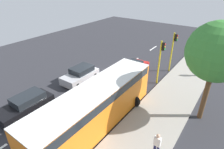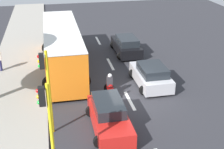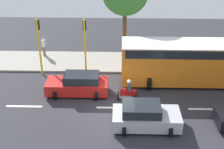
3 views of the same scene
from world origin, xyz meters
name	(u,v)px [view 1 (image 1 of 3)]	position (x,y,z in m)	size (l,w,h in m)	color
ground_plane	(106,80)	(0.00, 0.00, -0.05)	(40.00, 60.00, 0.10)	#2D2D33
sidewalk	(170,101)	(7.00, 0.00, 0.07)	(4.00, 60.00, 0.15)	#9E998E
lane_stripe_north	(63,107)	(0.00, -6.00, 0.01)	(0.20, 2.40, 0.01)	white
lane_stripe_mid	(106,79)	(0.00, 0.00, 0.01)	(0.20, 2.40, 0.01)	white
lane_stripe_south	(134,61)	(0.00, 6.00, 0.01)	(0.20, 2.40, 0.01)	white
lane_stripe_far_south	(153,48)	(0.00, 12.00, 0.01)	(0.20, 2.40, 0.01)	white
car_black	(26,105)	(-1.82, -8.10, 0.71)	(2.23, 4.28, 1.52)	black
car_silver	(80,75)	(-1.95, -1.82, 0.71)	(2.35, 3.99, 1.52)	#B7B7BC
car_red	(133,69)	(1.81, 2.61, 0.71)	(2.17, 4.30, 1.52)	red
city_bus	(97,104)	(3.67, -5.93, 1.85)	(3.20, 11.00, 3.16)	orange
motorcycle	(109,80)	(1.07, -0.85, 0.64)	(0.60, 1.30, 1.53)	black
pedestrian_near_signal	(202,68)	(8.07, 6.41, 1.06)	(0.40, 0.24, 1.69)	#72604C
pedestrian_by_tree	(157,144)	(8.33, -6.07, 1.06)	(0.40, 0.24, 1.69)	#1E1E4C
traffic_light_corner	(161,57)	(4.85, 2.37, 2.93)	(0.49, 0.24, 4.50)	yellow
traffic_light_midblock	(173,47)	(4.85, 5.87, 2.93)	(0.49, 0.24, 4.50)	yellow
street_tree_south	(217,52)	(9.64, -0.67, 5.40)	(4.04, 4.04, 7.44)	brown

